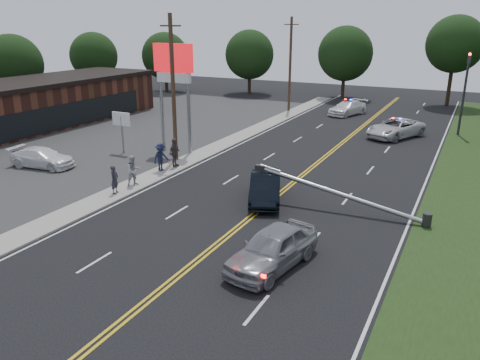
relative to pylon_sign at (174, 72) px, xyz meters
The scene contains 26 objects.
ground 18.50m from the pylon_sign, 53.13° to the right, with size 120.00×120.00×0.00m, color black.
parking_lot 11.92m from the pylon_sign, 157.17° to the right, with size 25.00×60.00×0.01m, color #2D2D2D.
sidewalk 7.46m from the pylon_sign, 62.30° to the right, with size 1.80×70.00×0.12m, color gray.
centerline_yellow 12.73m from the pylon_sign, 20.85° to the right, with size 0.36×80.00×0.00m, color gold.
pharmacy_building 17.90m from the pylon_sign, behind, with size 8.40×30.40×4.30m.
pylon_sign is the anchor object (origin of this frame).
small_sign 5.45m from the pylon_sign, 150.26° to the right, with size 1.60×0.14×3.10m.
traffic_signal 24.75m from the pylon_sign, 40.39° to the left, with size 0.28×0.41×7.05m.
fallen_streetlight 16.66m from the pylon_sign, 22.22° to the right, with size 9.36×0.44×1.91m.
utility_pole_mid 2.55m from the pylon_sign, 56.98° to the right, with size 1.60×0.28×10.00m.
utility_pole_far 20.06m from the pylon_sign, 86.28° to the left, with size 1.60×0.28×10.00m.
tree_2 26.63m from the pylon_sign, 165.44° to the left, with size 6.37×6.37×8.29m.
tree_3 31.39m from the pylon_sign, 143.82° to the left, with size 6.04×6.04×8.29m.
tree_4 33.26m from the pylon_sign, 126.77° to the left, with size 6.46×6.46×8.20m.
tree_5 31.65m from the pylon_sign, 105.85° to the left, with size 6.59×6.59×8.55m.
tree_6 32.36m from the pylon_sign, 82.79° to the left, with size 6.87×6.87×9.08m.
tree_7 36.00m from the pylon_sign, 62.33° to the left, with size 6.47×6.47×10.30m.
crashed_sedan 13.11m from the pylon_sign, 31.95° to the right, with size 1.62×4.64×1.53m, color black.
waiting_sedan 19.40m from the pylon_sign, 43.90° to the right, with size 1.94×4.81×1.64m, color gray.
parked_car 10.90m from the pylon_sign, 129.03° to the right, with size 1.85×4.56×1.32m, color white.
emergency_a 19.53m from the pylon_sign, 41.99° to the left, with size 2.64×5.72×1.59m, color silver.
emergency_b 22.94m from the pylon_sign, 70.01° to the left, with size 2.08×5.11×1.48m, color white.
bystander_a 10.91m from the pylon_sign, 76.92° to the right, with size 0.60×0.39×1.63m, color #282830.
bystander_b 9.53m from the pylon_sign, 73.86° to the right, with size 0.89×0.69×1.83m, color #9D9DA1.
bystander_c 7.12m from the pylon_sign, 67.29° to the right, with size 1.18×0.68×1.82m, color #181C3C.
bystander_d 6.46m from the pylon_sign, 57.51° to the right, with size 1.15×0.48×1.97m, color #534542.
Camera 1 is at (9.47, -14.60, 9.41)m, focal length 35.00 mm.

